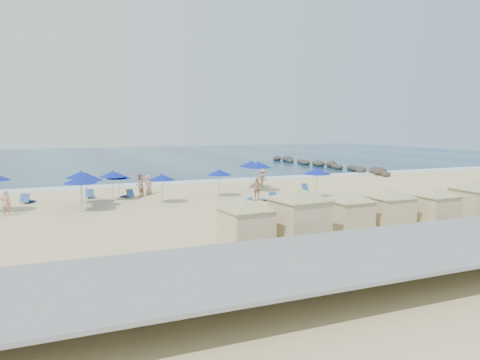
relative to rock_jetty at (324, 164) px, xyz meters
name	(u,v)px	position (x,y,z in m)	size (l,w,h in m)	color
ground	(228,210)	(-24.01, -24.90, -0.36)	(160.00, 160.00, 0.00)	beige
ocean	(108,158)	(-24.01, 30.10, -0.33)	(160.00, 80.00, 0.06)	#0D2C4B
surf_line	(167,183)	(-24.01, -9.40, -0.32)	(160.00, 2.50, 0.08)	white
seawall	(360,251)	(-24.01, -38.40, 0.29)	(160.00, 6.10, 1.22)	gray
rock_jetty	(324,164)	(0.00, 0.00, 0.00)	(2.56, 26.66, 0.96)	#2B2623
trash_bin	(260,219)	(-24.30, -30.23, 0.05)	(0.82, 0.82, 0.82)	black
cabana_0	(246,219)	(-27.18, -34.69, 1.14)	(4.16, 4.16, 2.62)	#CDB78C
cabana_1	(299,210)	(-24.52, -34.65, 1.33)	(4.70, 4.70, 2.96)	#CDB78C
cabana_2	(349,209)	(-21.46, -34.23, 1.09)	(4.05, 4.05, 2.54)	#CDB78C
cabana_3	(389,205)	(-19.01, -34.33, 1.13)	(4.14, 4.14, 2.60)	#CDB78C
cabana_4	(434,203)	(-16.48, -34.81, 1.12)	(4.13, 4.13, 2.59)	#CDB78C
cabana_5	(476,197)	(-13.31, -34.71, 1.24)	(4.46, 4.46, 2.80)	#CDB78C
umbrella_1	(81,180)	(-32.85, -21.77, 1.73)	(2.12, 2.12, 2.42)	#A5A8AD
umbrella_2	(81,175)	(-32.54, -18.61, 1.74)	(2.13, 2.13, 2.43)	#A5A8AD
umbrella_3	(87,177)	(-32.33, -20.30, 1.72)	(2.11, 2.11, 2.40)	#A5A8AD
umbrella_4	(113,174)	(-30.28, -17.87, 1.62)	(2.01, 2.01, 2.29)	#A5A8AD
umbrella_5	(119,176)	(-29.81, -17.61, 1.44)	(1.82, 1.82, 2.07)	#A5A8AD
umbrella_6	(162,177)	(-27.29, -20.52, 1.52)	(1.91, 1.91, 2.17)	#A5A8AD
umbrella_7	(219,172)	(-22.46, -19.23, 1.56)	(1.95, 1.95, 2.22)	#A5A8AD
umbrella_8	(251,164)	(-18.17, -15.84, 1.82)	(2.21, 2.21, 2.52)	#A5A8AD
umbrella_9	(258,165)	(-18.47, -17.93, 1.91)	(2.31, 2.31, 2.62)	#A5A8AD
umbrella_10	(317,171)	(-16.09, -23.09, 1.74)	(2.13, 2.13, 2.42)	#A5A8AD
beach_chair_0	(27,200)	(-36.10, -16.54, -0.10)	(1.10, 1.52, 0.76)	#295297
beach_chair_1	(90,195)	(-31.74, -15.84, -0.11)	(0.78, 1.41, 0.74)	#295297
beach_chair_2	(128,195)	(-29.03, -16.74, -0.12)	(0.98, 1.38, 0.69)	#295297
beach_chair_3	(246,204)	(-22.56, -24.52, -0.11)	(1.05, 1.46, 0.73)	#295297
beach_chair_4	(270,198)	(-19.89, -22.91, -0.10)	(0.75, 1.45, 0.77)	#295297
beach_chair_5	(302,188)	(-14.96, -19.13, -0.11)	(0.88, 1.41, 0.72)	#295297
beachgoer_0	(6,203)	(-37.20, -21.18, 0.43)	(0.57, 0.38, 1.58)	tan
beachgoer_1	(139,185)	(-28.10, -16.51, 0.54)	(0.87, 0.68, 1.80)	tan
beachgoer_2	(257,189)	(-20.54, -21.93, 0.50)	(1.01, 0.42, 1.72)	tan
beachgoer_3	(263,178)	(-16.48, -14.76, 0.43)	(1.03, 0.59, 1.59)	tan
beachgoer_4	(148,185)	(-27.20, -15.65, 0.42)	(0.77, 0.50, 1.57)	tan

